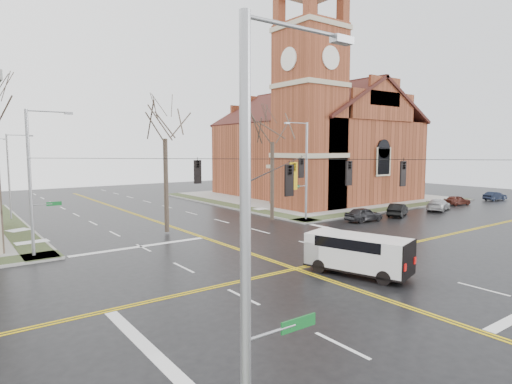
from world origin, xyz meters
TOP-DOWN VIEW (x-y plane):
  - ground at (0.00, 0.00)m, footprint 120.00×120.00m
  - sidewalks at (0.00, 0.00)m, footprint 80.00×80.00m
  - road_markings at (0.00, 0.00)m, footprint 100.00×100.00m
  - church at (24.76, 24.78)m, footprint 24.28×27.48m
  - signal_pole_ne at (11.32, 11.50)m, footprint 2.75×0.22m
  - signal_pole_nw at (-11.32, 11.50)m, footprint 2.75×0.22m
  - signal_pole_sw at (-11.32, -11.50)m, footprint 2.75×0.22m
  - span_wires at (0.00, 0.00)m, footprint 23.02×23.02m
  - traffic_signals at (-0.00, -0.67)m, footprint 8.21×8.26m
  - streetlight_north_a at (-10.65, 28.00)m, footprint 2.30×0.20m
  - cargo_van at (1.93, -2.53)m, footprint 3.70×5.92m
  - parked_car_a at (15.55, 8.01)m, footprint 3.98×1.84m
  - parked_car_b at (20.72, 7.99)m, footprint 4.11×2.84m
  - parked_car_c at (27.72, 7.78)m, footprint 4.73×3.01m
  - parked_car_d at (33.61, 8.87)m, footprint 3.65×2.06m
  - parked_car_e at (42.04, 8.35)m, footprint 3.57×1.73m
  - tree_nw_near at (-1.60, 13.59)m, footprint 4.00×4.00m
  - tree_ne at (8.71, 13.10)m, footprint 4.00×4.00m

SIDE VIEW (x-z plane):
  - ground at x=0.00m, z-range 0.00..0.00m
  - road_markings at x=0.00m, z-range 0.00..0.01m
  - sidewalks at x=0.00m, z-range -0.01..0.16m
  - parked_car_e at x=42.04m, z-range 0.00..1.13m
  - parked_car_d at x=33.61m, z-range 0.00..1.17m
  - parked_car_c at x=27.72m, z-range 0.00..1.27m
  - parked_car_b at x=20.72m, z-range 0.00..1.28m
  - parked_car_a at x=15.55m, z-range 0.00..1.32m
  - cargo_van at x=1.93m, z-range 0.19..2.30m
  - streetlight_north_a at x=-10.65m, z-range 0.47..8.47m
  - signal_pole_ne at x=11.32m, z-range 0.45..9.45m
  - signal_pole_nw at x=-11.32m, z-range 0.45..9.45m
  - signal_pole_sw at x=-11.32m, z-range 0.45..9.45m
  - traffic_signals at x=0.00m, z-range 4.80..6.10m
  - span_wires at x=0.00m, z-range 6.18..6.22m
  - tree_ne at x=8.71m, z-range 2.42..13.20m
  - tree_nw_near at x=-1.60m, z-range 2.48..13.56m
  - church at x=24.76m, z-range -5.32..22.18m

